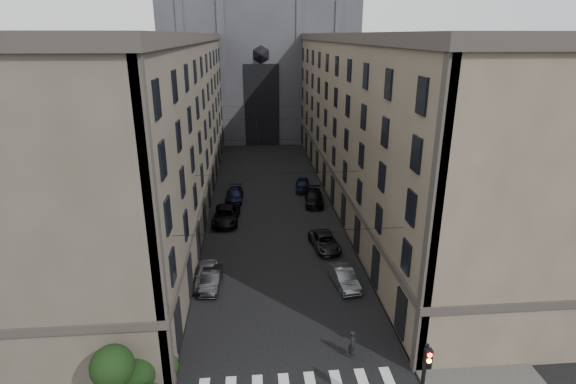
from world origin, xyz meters
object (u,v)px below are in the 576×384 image
object	(u,v)px
traffic_light_right	(424,379)
car_right_midnear	(325,242)
car_left_near	(206,275)
car_right_near	(344,277)
car_right_midfar	(314,198)
car_right_far	(303,185)
car_left_far	(234,195)
car_left_midfar	(226,215)
gothic_tower	(259,39)
car_left_midnear	(211,280)
pedestrian	(352,344)

from	to	relation	value
traffic_light_right	car_right_midnear	size ratio (longest dim) A/B	1.08
car_right_midnear	traffic_light_right	bearing A→B (deg)	-92.56
car_left_near	car_right_midnear	size ratio (longest dim) A/B	0.86
car_right_near	car_right_midfar	xyz separation A→B (m)	(0.20, 18.05, 0.05)
car_left_near	car_right_midfar	world-z (taller)	car_right_midfar
car_right_far	car_right_near	bearing A→B (deg)	-80.94
car_left_far	car_left_midfar	bearing A→B (deg)	-93.26
car_left_far	traffic_light_right	bearing A→B (deg)	-70.81
gothic_tower	car_right_far	bearing A→B (deg)	-83.37
car_right_midnear	car_right_far	size ratio (longest dim) A/B	1.13
car_left_midnear	gothic_tower	bearing A→B (deg)	88.09
car_left_midnear	pedestrian	xyz separation A→B (m)	(9.17, -8.82, 0.25)
car_left_midfar	car_right_near	bearing A→B (deg)	-50.55
car_right_near	pedestrian	size ratio (longest dim) A/B	2.32
car_right_near	car_left_midnear	bearing A→B (deg)	169.13
car_left_midnear	car_left_far	xyz separation A→B (m)	(1.30, 19.34, 0.04)
traffic_light_right	pedestrian	distance (m)	6.57
gothic_tower	car_left_midfar	size ratio (longest dim) A/B	10.28
gothic_tower	car_left_midfar	distance (m)	48.90
car_left_midfar	car_left_far	world-z (taller)	car_left_midfar
traffic_light_right	car_left_far	bearing A→B (deg)	106.23
car_left_midfar	car_left_far	bearing A→B (deg)	87.23
car_left_midfar	car_right_far	distance (m)	13.18
car_left_midfar	car_right_far	world-z (taller)	car_left_midfar
car_left_midnear	car_right_midnear	bearing A→B (deg)	34.57
car_left_near	pedestrian	xyz separation A→B (m)	(9.60, -9.53, 0.21)
traffic_light_right	car_left_far	distance (m)	35.44
traffic_light_right	car_left_midnear	size ratio (longest dim) A/B	1.29
car_left_midnear	car_right_midnear	xyz separation A→B (m)	(9.91, 5.96, 0.00)
traffic_light_right	car_right_far	bearing A→B (deg)	92.17
car_right_midfar	car_right_far	distance (m)	4.90
car_left_midfar	car_right_near	world-z (taller)	car_left_midfar
car_left_midfar	car_right_midnear	world-z (taller)	car_left_midfar
gothic_tower	car_right_near	size ratio (longest dim) A/B	13.70
car_left_midnear	pedestrian	world-z (taller)	pedestrian
car_left_midfar	car_right_far	xyz separation A→B (m)	(9.19, 9.45, -0.06)
car_right_far	car_left_midnear	bearing A→B (deg)	-106.04
gothic_tower	car_left_far	xyz separation A→B (m)	(-4.28, -39.10, -17.10)
gothic_tower	traffic_light_right	world-z (taller)	gothic_tower
traffic_light_right	car_right_near	bearing A→B (deg)	93.39
gothic_tower	car_left_midfar	xyz separation A→B (m)	(-4.99, -45.57, -17.01)
gothic_tower	car_right_near	distance (m)	61.61
car_right_near	car_right_midnear	xyz separation A→B (m)	(-0.44, 6.53, -0.03)
car_left_midfar	car_right_near	size ratio (longest dim) A/B	1.33
traffic_light_right	car_left_midfar	world-z (taller)	traffic_light_right
car_right_near	pedestrian	distance (m)	8.34
car_right_near	car_left_near	bearing A→B (deg)	165.52
car_right_midfar	car_right_near	bearing A→B (deg)	-84.66
car_left_midfar	car_left_near	bearing A→B (deg)	-91.36
car_left_midnear	car_right_far	size ratio (longest dim) A/B	0.95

